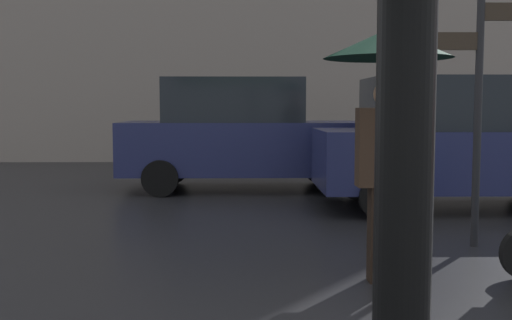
# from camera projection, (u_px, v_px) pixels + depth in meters

# --- Properties ---
(pedestrian_with_umbrella) EXTENTS (1.06, 1.06, 2.11)m
(pedestrian_with_umbrella) POSITION_uv_depth(u_px,v_px,m) (387.00, 82.00, 5.12)
(pedestrian_with_umbrella) COLOR black
(pedestrian_with_umbrella) RESTS_ON ground
(parked_car_left) EXTENTS (4.17, 1.98, 1.89)m
(parked_car_left) POSITION_uv_depth(u_px,v_px,m) (459.00, 143.00, 8.94)
(parked_car_left) COLOR #1E234C
(parked_car_left) RESTS_ON ground
(parked_car_right) EXTENTS (4.35, 1.93, 1.96)m
(parked_car_right) POSITION_uv_depth(u_px,v_px,m) (243.00, 134.00, 11.03)
(parked_car_right) COLOR #1E234C
(parked_car_right) RESTS_ON ground
(street_signpost) EXTENTS (1.08, 0.08, 2.70)m
(street_signpost) POSITION_uv_depth(u_px,v_px,m) (479.00, 90.00, 6.46)
(street_signpost) COLOR black
(street_signpost) RESTS_ON ground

